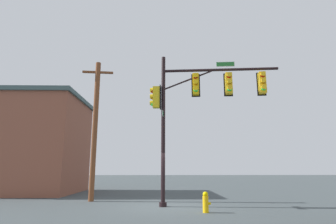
{
  "coord_description": "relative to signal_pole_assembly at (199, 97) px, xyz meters",
  "views": [
    {
      "loc": [
        -0.03,
        -13.42,
        1.78
      ],
      "look_at": [
        0.24,
        0.13,
        4.58
      ],
      "focal_mm": 29.05,
      "sensor_mm": 36.0,
      "label": 1
    }
  ],
  "objects": [
    {
      "name": "utility_pole",
      "position": [
        -5.74,
        2.36,
        -1.17
      ],
      "size": [
        1.8,
        0.3,
        8.03
      ],
      "color": "brown",
      "rests_on": "ground_plane"
    },
    {
      "name": "brick_building",
      "position": [
        -12.81,
        7.39,
        -1.75
      ],
      "size": [
        9.73,
        6.86,
        7.09
      ],
      "color": "brown",
      "rests_on": "ground_plane"
    },
    {
      "name": "signal_pole_assembly",
      "position": [
        0.0,
        0.0,
        0.0
      ],
      "size": [
        6.49,
        1.26,
        7.5
      ],
      "color": "black",
      "rests_on": "ground_plane"
    },
    {
      "name": "ground_plane",
      "position": [
        -1.8,
        0.18,
        -5.31
      ],
      "size": [
        120.0,
        120.0,
        0.0
      ],
      "primitive_type": "plane",
      "color": "#3D4548"
    },
    {
      "name": "fire_hydrant",
      "position": [
        -0.05,
        -1.62,
        -4.9
      ],
      "size": [
        0.33,
        0.24,
        0.83
      ],
      "color": "yellow",
      "rests_on": "ground_plane"
    }
  ]
}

